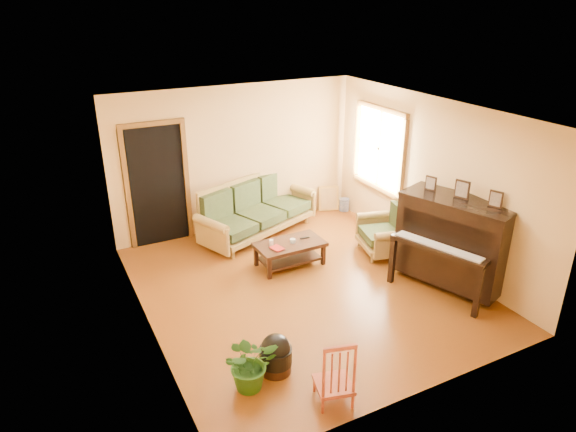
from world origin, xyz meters
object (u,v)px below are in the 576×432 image
coffee_table (290,254)px  red_chair (334,369)px  sofa (258,209)px  piano (453,244)px  ceramic_crock (344,205)px  potted_plant (250,363)px  armchair (384,229)px  footstool (276,358)px

coffee_table → red_chair: (-0.96, -2.86, 0.21)m
sofa → piano: 3.41m
sofa → coffee_table: sofa is taller
sofa → ceramic_crock: bearing=-14.7°
coffee_table → potted_plant: bearing=-126.1°
armchair → piano: size_ratio=0.55×
armchair → coffee_table: bearing=-177.9°
armchair → red_chair: armchair is taller
potted_plant → piano: bearing=10.7°
piano → potted_plant: bearing=171.5°
ceramic_crock → red_chair: bearing=-124.2°
sofa → coffee_table: (-0.04, -1.29, -0.29)m
coffee_table → piano: piano is taller
armchair → red_chair: 3.59m
footstool → ceramic_crock: footstool is taller
ceramic_crock → potted_plant: bearing=-134.1°
footstool → red_chair: size_ratio=0.46×
piano → potted_plant: 3.55m
footstool → potted_plant: size_ratio=0.57×
armchair → footstool: armchair is taller
armchair → ceramic_crock: (0.43, 1.84, -0.31)m
sofa → footstool: (-1.34, -3.46, -0.31)m
sofa → potted_plant: sofa is taller
red_chair → potted_plant: bearing=155.1°
red_chair → potted_plant: (-0.70, 0.58, -0.08)m
sofa → red_chair: size_ratio=2.80×
sofa → ceramic_crock: size_ratio=9.24×
coffee_table → ceramic_crock: size_ratio=4.39×
potted_plant → armchair: bearing=31.1°
armchair → potted_plant: size_ratio=1.31×
sofa → coffee_table: bearing=-112.9°
armchair → footstool: size_ratio=2.29×
sofa → footstool: size_ratio=6.06×
piano → red_chair: bearing=-175.2°
armchair → piano: (0.23, -1.30, 0.25)m
red_chair → ceramic_crock: size_ratio=3.30×
piano → footstool: 3.20m
sofa → armchair: (1.54, -1.61, -0.06)m
potted_plant → red_chair: bearing=-39.6°
piano → potted_plant: piano is taller
sofa → armchair: 2.23m
coffee_table → potted_plant: (-1.66, -2.28, 0.13)m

